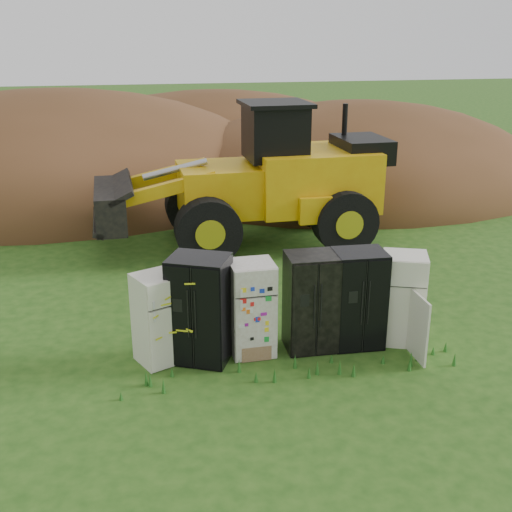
{
  "coord_description": "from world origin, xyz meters",
  "views": [
    {
      "loc": [
        -2.6,
        -10.53,
        5.77
      ],
      "look_at": [
        -0.18,
        2.0,
        1.19
      ],
      "focal_mm": 45.0,
      "sensor_mm": 36.0,
      "label": 1
    }
  ],
  "objects_px": {
    "fridge_dark_mid": "(311,302)",
    "fridge_black_right": "(358,299)",
    "fridge_leftmost": "(158,319)",
    "fridge_black_side": "(200,309)",
    "fridge_sticker": "(252,308)",
    "wheel_loader": "(240,176)",
    "fridge_open_door": "(402,298)"
  },
  "relations": [
    {
      "from": "fridge_dark_mid",
      "to": "fridge_open_door",
      "type": "distance_m",
      "value": 1.78
    },
    {
      "from": "fridge_leftmost",
      "to": "fridge_open_door",
      "type": "xyz_separation_m",
      "value": [
        4.62,
        -0.08,
        0.05
      ]
    },
    {
      "from": "fridge_dark_mid",
      "to": "wheel_loader",
      "type": "distance_m",
      "value": 6.39
    },
    {
      "from": "fridge_sticker",
      "to": "fridge_open_door",
      "type": "xyz_separation_m",
      "value": [
        2.91,
        -0.08,
        -0.01
      ]
    },
    {
      "from": "fridge_dark_mid",
      "to": "fridge_black_right",
      "type": "height_order",
      "value": "fridge_black_right"
    },
    {
      "from": "fridge_sticker",
      "to": "wheel_loader",
      "type": "distance_m",
      "value": 6.43
    },
    {
      "from": "fridge_open_door",
      "to": "fridge_dark_mid",
      "type": "bearing_deg",
      "value": -162.43
    },
    {
      "from": "fridge_black_right",
      "to": "wheel_loader",
      "type": "bearing_deg",
      "value": 102.37
    },
    {
      "from": "fridge_dark_mid",
      "to": "wheel_loader",
      "type": "relative_size",
      "value": 0.23
    },
    {
      "from": "fridge_leftmost",
      "to": "fridge_black_right",
      "type": "xyz_separation_m",
      "value": [
        3.74,
        -0.04,
        0.1
      ]
    },
    {
      "from": "wheel_loader",
      "to": "fridge_black_right",
      "type": "bearing_deg",
      "value": -81.43
    },
    {
      "from": "fridge_black_side",
      "to": "fridge_black_right",
      "type": "distance_m",
      "value": 2.99
    },
    {
      "from": "fridge_leftmost",
      "to": "fridge_black_side",
      "type": "distance_m",
      "value": 0.77
    },
    {
      "from": "fridge_sticker",
      "to": "fridge_dark_mid",
      "type": "distance_m",
      "value": 1.13
    },
    {
      "from": "fridge_black_side",
      "to": "fridge_open_door",
      "type": "distance_m",
      "value": 3.87
    },
    {
      "from": "fridge_black_side",
      "to": "fridge_sticker",
      "type": "bearing_deg",
      "value": 28.48
    },
    {
      "from": "fridge_leftmost",
      "to": "fridge_dark_mid",
      "type": "distance_m",
      "value": 2.84
    },
    {
      "from": "fridge_sticker",
      "to": "fridge_black_right",
      "type": "relative_size",
      "value": 0.95
    },
    {
      "from": "fridge_black_side",
      "to": "fridge_sticker",
      "type": "relative_size",
      "value": 1.11
    },
    {
      "from": "fridge_black_right",
      "to": "fridge_black_side",
      "type": "bearing_deg",
      "value": -177.7
    },
    {
      "from": "fridge_black_side",
      "to": "wheel_loader",
      "type": "height_order",
      "value": "wheel_loader"
    },
    {
      "from": "fridge_black_side",
      "to": "fridge_open_door",
      "type": "relative_size",
      "value": 1.12
    },
    {
      "from": "fridge_dark_mid",
      "to": "fridge_open_door",
      "type": "relative_size",
      "value": 1.05
    },
    {
      "from": "fridge_leftmost",
      "to": "fridge_black_side",
      "type": "bearing_deg",
      "value": -30.37
    },
    {
      "from": "fridge_black_side",
      "to": "fridge_dark_mid",
      "type": "bearing_deg",
      "value": 25.77
    },
    {
      "from": "fridge_sticker",
      "to": "fridge_leftmost",
      "type": "bearing_deg",
      "value": 178.09
    },
    {
      "from": "fridge_open_door",
      "to": "fridge_leftmost",
      "type": "bearing_deg",
      "value": -161.33
    },
    {
      "from": "fridge_sticker",
      "to": "fridge_dark_mid",
      "type": "relative_size",
      "value": 0.96
    },
    {
      "from": "fridge_black_right",
      "to": "wheel_loader",
      "type": "relative_size",
      "value": 0.23
    },
    {
      "from": "fridge_black_right",
      "to": "wheel_loader",
      "type": "height_order",
      "value": "wheel_loader"
    },
    {
      "from": "fridge_leftmost",
      "to": "fridge_black_right",
      "type": "bearing_deg",
      "value": -25.66
    },
    {
      "from": "fridge_sticker",
      "to": "fridge_dark_mid",
      "type": "bearing_deg",
      "value": -2.7
    }
  ]
}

